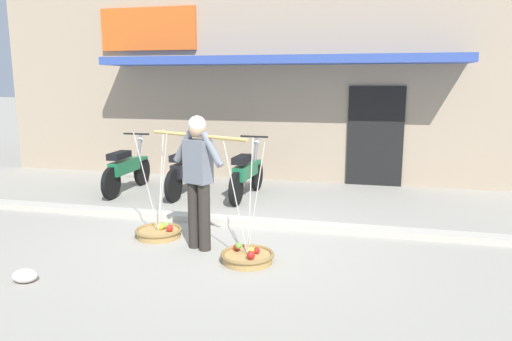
# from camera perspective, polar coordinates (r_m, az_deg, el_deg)

# --- Properties ---
(ground_plane) EXTENTS (90.00, 90.00, 0.00)m
(ground_plane) POSITION_cam_1_polar(r_m,az_deg,el_deg) (6.60, -3.92, -8.10)
(ground_plane) COLOR #9E998C
(sidewalk_curb) EXTENTS (20.00, 0.24, 0.10)m
(sidewalk_curb) POSITION_cam_1_polar(r_m,az_deg,el_deg) (7.22, -2.23, -6.00)
(sidewalk_curb) COLOR #BAB4A5
(sidewalk_curb) RESTS_ON ground
(fruit_vendor) EXTENTS (1.44, 0.64, 1.70)m
(fruit_vendor) POSITION_cam_1_polar(r_m,az_deg,el_deg) (6.01, -6.87, -0.37)
(fruit_vendor) COLOR #2D2823
(fruit_vendor) RESTS_ON ground
(fruit_basket_left_side) EXTENTS (0.64, 0.64, 1.45)m
(fruit_basket_left_side) POSITION_cam_1_polar(r_m,az_deg,el_deg) (5.77, -1.02, -10.07)
(fruit_basket_left_side) COLOR #B2894C
(fruit_basket_left_side) RESTS_ON ground
(fruit_basket_right_side) EXTENTS (0.64, 0.64, 1.45)m
(fruit_basket_right_side) POSITION_cam_1_polar(r_m,az_deg,el_deg) (6.78, -11.43, -7.10)
(fruit_basket_right_side) COLOR #B2894C
(fruit_basket_right_side) RESTS_ON ground
(motorcycle_nearest_shop) EXTENTS (0.54, 1.82, 1.09)m
(motorcycle_nearest_shop) POSITION_cam_1_polar(r_m,az_deg,el_deg) (9.49, -15.12, 0.20)
(motorcycle_nearest_shop) COLOR black
(motorcycle_nearest_shop) RESTS_ON ground
(motorcycle_second_in_row) EXTENTS (0.54, 1.82, 1.09)m
(motorcycle_second_in_row) POSITION_cam_1_polar(r_m,az_deg,el_deg) (9.06, -8.17, -0.02)
(motorcycle_second_in_row) COLOR black
(motorcycle_second_in_row) RESTS_ON ground
(motorcycle_third_in_row) EXTENTS (0.54, 1.82, 1.09)m
(motorcycle_third_in_row) POSITION_cam_1_polar(r_m,az_deg,el_deg) (8.72, -1.13, -0.34)
(motorcycle_third_in_row) COLOR black
(motorcycle_third_in_row) RESTS_ON ground
(storefront_building) EXTENTS (13.00, 6.00, 4.20)m
(storefront_building) POSITION_cam_1_polar(r_m,az_deg,el_deg) (12.58, 5.15, 10.57)
(storefront_building) COLOR tan
(storefront_building) RESTS_ON ground
(plastic_litter_bag) EXTENTS (0.28, 0.22, 0.14)m
(plastic_litter_bag) POSITION_cam_1_polar(r_m,az_deg,el_deg) (5.80, -25.71, -11.16)
(plastic_litter_bag) COLOR silver
(plastic_litter_bag) RESTS_ON ground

